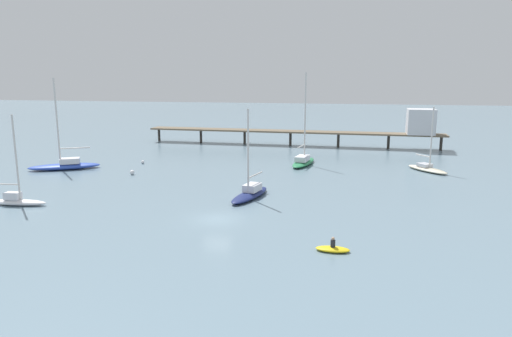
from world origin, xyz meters
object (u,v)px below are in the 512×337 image
Objects in this scene: mooring_buoy_inner at (143,162)px; mooring_buoy_near at (132,172)px; sailboat_green at (303,160)px; dinghy_yellow at (333,249)px; sailboat_cream at (427,168)px; pier at (367,126)px; sailboat_white at (17,199)px; sailboat_blue at (65,164)px; sailboat_navy at (250,192)px.

mooring_buoy_near is at bearing -73.90° from mooring_buoy_inner.
sailboat_green is 5.30× the size of dinghy_yellow.
sailboat_green is 1.52× the size of sailboat_cream.
sailboat_green is at bearing 100.03° from dinghy_yellow.
sailboat_cream is at bearing 4.40° from mooring_buoy_inner.
mooring_buoy_near is at bearing -134.62° from pier.
pier is 6.34× the size of sailboat_cream.
sailboat_white reaches higher than pier.
dinghy_yellow is (-11.36, -33.34, -0.30)m from sailboat_cream.
sailboat_blue is 5.00× the size of dinghy_yellow.
sailboat_blue reaches higher than dinghy_yellow.
sailboat_green is 34.95m from dinghy_yellow.
sailboat_navy reaches higher than pier.
dinghy_yellow is at bearing -108.81° from sailboat_cream.
sailboat_white is 3.61× the size of dinghy_yellow.
mooring_buoy_inner is (8.85, 6.31, -0.44)m from sailboat_blue.
sailboat_green is at bearing 176.48° from sailboat_cream.
mooring_buoy_inner is at bearing 134.84° from dinghy_yellow.
sailboat_green reaches higher than sailboat_navy.
pier is 21.96m from sailboat_green.
sailboat_green is 24.29m from mooring_buoy_inner.
sailboat_blue is (-32.75, -10.57, -0.04)m from sailboat_green.
sailboat_green is at bearing 17.88° from sailboat_blue.
sailboat_green reaches higher than mooring_buoy_near.
sailboat_navy reaches higher than sailboat_cream.
mooring_buoy_near is at bearing -164.39° from sailboat_cream.
mooring_buoy_near is at bearing 155.48° from sailboat_navy.
mooring_buoy_inner is at bearing 35.50° from sailboat_blue.
mooring_buoy_near is 8.06m from mooring_buoy_inner.
sailboat_green is 20.60m from sailboat_navy.
dinghy_yellow is at bearing -45.16° from mooring_buoy_inner.
sailboat_cream is (7.98, -20.61, -3.58)m from pier.
sailboat_navy is at bearing 124.13° from dinghy_yellow.
mooring_buoy_inner is at bearing -169.91° from sailboat_green.
pier is at bearing 35.49° from mooring_buoy_inner.
sailboat_blue is at bearing 161.61° from sailboat_navy.
dinghy_yellow is at bearing -38.92° from mooring_buoy_near.
sailboat_green is 17.48m from sailboat_cream.
pier is 22.14× the size of dinghy_yellow.
mooring_buoy_near is (-18.19, 8.30, -0.29)m from sailboat_navy.
sailboat_navy is (-3.48, -20.30, -0.14)m from sailboat_green.
sailboat_green reaches higher than sailboat_white.
sailboat_white is at bearing -160.42° from sailboat_navy.
sailboat_blue is 24.11× the size of mooring_buoy_inner.
pier is 42.03m from sailboat_navy.
sailboat_white is at bearing -132.61° from sailboat_green.
sailboat_cream is 40.61m from mooring_buoy_near.
pier is 44.48m from mooring_buoy_near.
sailboat_green reaches higher than mooring_buoy_inner.
pier is at bearing 72.01° from sailboat_navy.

